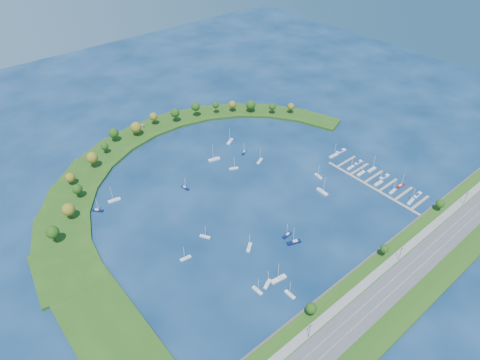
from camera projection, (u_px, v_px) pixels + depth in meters
ground at (239, 190)px, 305.99m from camera, size 700.00×700.00×0.00m
south_shoreline at (379, 295)px, 231.11m from camera, size 420.00×43.10×11.60m
breakwater at (151, 183)px, 311.41m from camera, size 286.74×247.64×2.00m
breakwater_trees at (156, 137)px, 344.40m from camera, size 241.29×95.88×14.51m
harbor_tower at (142, 126)px, 370.81m from camera, size 2.60×2.60×3.86m
dock_system at (377, 183)px, 312.02m from camera, size 24.28×82.00×1.60m
moored_boat_0 at (230, 141)px, 357.30m from camera, size 9.30×6.77×13.55m
moored_boat_1 at (98, 210)px, 287.31m from camera, size 6.54×7.13×11.13m
moored_boat_2 at (267, 284)px, 237.64m from camera, size 7.56×5.01×10.86m
moored_boat_3 at (279, 279)px, 240.29m from camera, size 10.26×4.24×14.63m
moored_boat_4 at (186, 258)px, 253.01m from camera, size 7.32×3.07×10.43m
moored_boat_5 at (287, 235)px, 268.44m from camera, size 7.53×2.66×10.85m
moored_boat_6 at (290, 294)px, 231.91m from camera, size 2.09×7.23×10.60m
moored_boat_7 at (294, 242)px, 263.41m from camera, size 9.52×5.72×13.54m
moored_boat_8 at (234, 168)px, 326.34m from camera, size 7.38×4.79×10.57m
moored_boat_9 at (214, 159)px, 335.90m from camera, size 10.08×5.01×14.27m
moored_boat_10 at (205, 236)px, 267.46m from camera, size 5.34×6.99×10.29m
moored_boat_11 at (257, 290)px, 234.15m from camera, size 2.35×7.31×10.62m
moored_boat_12 at (322, 191)px, 303.31m from camera, size 3.14×9.86×14.33m
moored_boat_13 at (318, 176)px, 318.28m from camera, size 3.54×7.73×10.97m
moored_boat_14 at (260, 161)px, 334.16m from camera, size 8.07×5.37×11.59m
moored_boat_15 at (185, 187)px, 307.04m from camera, size 3.13×7.34×10.45m
moored_boat_16 at (244, 152)px, 344.05m from camera, size 7.16×5.30×10.46m
moored_boat_17 at (249, 247)px, 260.02m from camera, size 7.57×6.49×11.52m
moored_boat_18 at (114, 200)px, 295.88m from camera, size 9.05×4.17×12.84m
docked_boat_0 at (411, 201)px, 294.73m from camera, size 8.48×3.56×12.09m
docked_boat_1 at (418, 195)px, 300.68m from camera, size 8.79×2.98×1.76m
docked_boat_2 at (393, 191)px, 303.78m from camera, size 7.75×2.76×11.18m
docked_boat_3 at (401, 185)px, 309.12m from camera, size 7.64×2.42×11.11m
docked_boat_4 at (379, 183)px, 311.23m from camera, size 8.71×2.72×12.68m
docked_boat_5 at (384, 177)px, 317.83m from camera, size 9.28×3.58×1.85m
docked_boat_6 at (361, 173)px, 321.01m from camera, size 8.49×2.67×12.35m
docked_boat_7 at (372, 169)px, 324.81m from camera, size 9.05×2.57×13.29m
docked_boat_8 at (351, 167)px, 327.08m from camera, size 7.75×2.57×11.24m
docked_boat_9 at (358, 162)px, 332.83m from camera, size 8.11×2.29×1.65m
docked_boat_10 at (334, 155)px, 340.03m from camera, size 8.70×2.84×12.63m
docked_boat_11 at (341, 151)px, 345.42m from camera, size 10.06×3.48×2.02m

